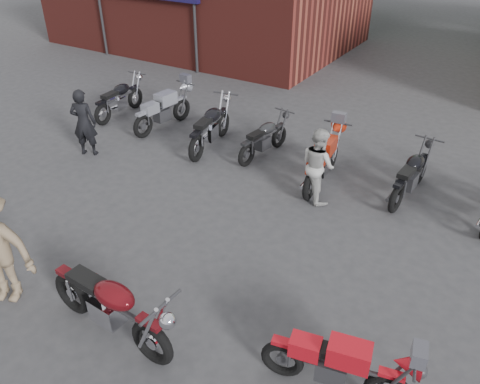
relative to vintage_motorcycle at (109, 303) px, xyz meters
The scene contains 12 objects.
ground 1.01m from the vintage_motorcycle, 58.80° to the left, with size 90.00×90.00×0.00m, color #343437.
vintage_motorcycle is the anchor object (origin of this frame).
sportbike 3.12m from the vintage_motorcycle, 15.24° to the left, with size 1.82×0.60×1.05m, color red, non-canonical shape.
helmet 1.28m from the vintage_motorcycle, 152.31° to the left, with size 0.28×0.28×0.25m, color #A21116.
person_dark 6.08m from the vintage_motorcycle, 140.62° to the left, with size 0.60×0.40×1.65m, color black.
person_light 4.99m from the vintage_motorcycle, 79.43° to the left, with size 0.77×0.60×1.58m, color #ACACA8.
row_bike_0 8.38m from the vintage_motorcycle, 133.38° to the left, with size 1.98×0.65×1.15m, color black, non-canonical shape.
row_bike_1 7.32m from the vintage_motorcycle, 124.11° to the left, with size 2.03×0.67×1.18m, color gray, non-canonical shape.
row_bike_2 6.21m from the vintage_motorcycle, 112.05° to the left, with size 2.15×0.71×1.25m, color black, non-canonical shape.
row_bike_3 6.13m from the vintage_motorcycle, 99.00° to the left, with size 1.80×0.60×1.05m, color #242527, non-canonical shape.
row_bike_4 5.66m from the vintage_motorcycle, 82.46° to the left, with size 2.07×0.68×1.20m, color #B7270F, non-canonical shape.
row_bike_5 6.54m from the vintage_motorcycle, 67.16° to the left, with size 1.95×0.64×1.13m, color black, non-canonical shape.
Camera 1 is at (3.56, -3.66, 5.29)m, focal length 35.00 mm.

